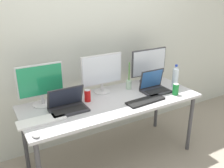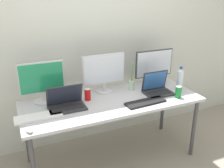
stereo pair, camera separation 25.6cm
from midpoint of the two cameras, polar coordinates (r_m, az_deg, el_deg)
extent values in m
plane|color=gray|center=(3.02, -2.53, -16.52)|extent=(16.00, 16.00, 0.00)
cube|color=silver|center=(2.98, -8.23, 10.43)|extent=(7.00, 0.08, 2.60)
cylinder|color=#424247|center=(3.06, 15.15, -8.79)|extent=(0.04, 0.04, 0.71)
cylinder|color=#424247|center=(2.87, -21.85, -11.84)|extent=(0.04, 0.04, 0.71)
cylinder|color=#424247|center=(3.46, 8.08, -4.50)|extent=(0.04, 0.04, 0.71)
cube|color=#B7B7BC|center=(2.64, -2.78, -4.00)|extent=(1.88, 0.74, 0.03)
cylinder|color=silver|center=(2.66, -18.19, -4.45)|extent=(0.21, 0.21, 0.01)
cylinder|color=silver|center=(2.63, -18.32, -3.43)|extent=(0.03, 0.03, 0.09)
cube|color=silver|center=(2.56, -18.85, 0.77)|extent=(0.45, 0.02, 0.32)
cube|color=#1E8C59|center=(2.55, -18.79, 0.68)|extent=(0.43, 0.01, 0.30)
cylinder|color=silver|center=(2.83, -4.89, -1.78)|extent=(0.18, 0.18, 0.01)
cylinder|color=silver|center=(2.81, -4.92, -0.85)|extent=(0.03, 0.03, 0.09)
cube|color=silver|center=(2.74, -5.06, 3.26)|extent=(0.49, 0.02, 0.34)
cube|color=silver|center=(2.72, -4.94, 3.18)|extent=(0.46, 0.01, 0.31)
cylinder|color=#38383D|center=(3.13, 5.87, 0.53)|extent=(0.21, 0.21, 0.01)
cylinder|color=#38383D|center=(3.11, 5.91, 1.37)|extent=(0.03, 0.03, 0.09)
cube|color=#38383D|center=(3.05, 6.05, 4.98)|extent=(0.49, 0.02, 0.32)
cube|color=silver|center=(3.04, 6.19, 4.91)|extent=(0.47, 0.01, 0.30)
cube|color=#2D2D33|center=(2.46, -12.80, -5.90)|extent=(0.36, 0.22, 0.02)
cube|color=black|center=(2.44, -12.71, -5.82)|extent=(0.31, 0.12, 0.00)
cube|color=#2D2D33|center=(2.47, -13.53, -2.89)|extent=(0.36, 0.08, 0.21)
cube|color=#232838|center=(2.47, -13.48, -2.99)|extent=(0.32, 0.07, 0.19)
cube|color=#2D2D33|center=(2.84, 7.49, -1.68)|extent=(0.31, 0.22, 0.02)
cube|color=black|center=(2.83, 7.71, -1.58)|extent=(0.27, 0.12, 0.00)
cube|color=#2D2D33|center=(2.87, 6.50, 1.16)|extent=(0.31, 0.05, 0.22)
cube|color=#3366B2|center=(2.86, 6.58, 1.10)|extent=(0.28, 0.04, 0.20)
cube|color=black|center=(2.60, 4.90, -3.89)|extent=(0.44, 0.17, 0.02)
cube|color=white|center=(2.35, -18.91, -8.00)|extent=(0.43, 0.15, 0.02)
ellipsoid|color=silver|center=(2.15, -20.52, -10.92)|extent=(0.08, 0.11, 0.03)
cylinder|color=silver|center=(2.98, 11.89, 1.29)|extent=(0.07, 0.07, 0.23)
cone|color=silver|center=(2.94, 12.08, 3.64)|extent=(0.06, 0.06, 0.03)
cylinder|color=#1938B2|center=(2.93, 12.12, 4.11)|extent=(0.03, 0.03, 0.02)
cylinder|color=red|center=(2.60, -8.43, -2.73)|extent=(0.07, 0.07, 0.12)
cylinder|color=silver|center=(2.58, -8.51, -1.45)|extent=(0.06, 0.06, 0.00)
cylinder|color=#197F33|center=(2.79, 11.83, -1.28)|extent=(0.07, 0.07, 0.12)
cylinder|color=silver|center=(2.77, 11.93, -0.07)|extent=(0.06, 0.06, 0.00)
cylinder|color=#B2D1B7|center=(2.89, 1.34, -0.17)|extent=(0.06, 0.06, 0.11)
cylinder|color=#519342|center=(2.84, 1.37, 2.84)|extent=(0.01, 0.01, 0.21)
camera|label=1|loc=(0.13, -92.86, -1.12)|focal=40.00mm
camera|label=2|loc=(0.13, 87.14, 1.12)|focal=40.00mm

